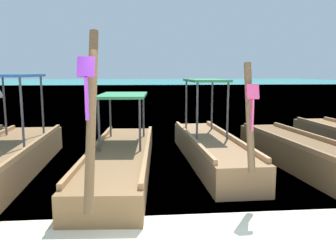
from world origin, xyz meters
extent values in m
plane|color=teal|center=(0.00, 61.66, 0.00)|extent=(120.00, 120.00, 0.00)
cube|color=brown|center=(-3.48, 4.08, 0.31)|extent=(1.37, 5.51, 0.62)
cube|color=#9F7246|center=(-2.87, 4.09, 0.67)|extent=(0.13, 5.05, 0.10)
cylinder|color=#4C4C51|center=(-3.02, 3.95, 1.36)|extent=(0.05, 0.05, 1.48)
cylinder|color=#4C4C51|center=(-3.96, 5.59, 1.36)|extent=(0.05, 0.05, 1.48)
cylinder|color=#4C4C51|center=(-3.04, 5.60, 1.36)|extent=(0.05, 0.05, 1.48)
cube|color=#235BA3|center=(-3.49, 4.77, 2.13)|extent=(1.14, 1.86, 0.06)
cube|color=brown|center=(-1.01, 4.18, 0.25)|extent=(1.67, 5.96, 0.49)
cube|color=#9F7246|center=(-1.61, 4.22, 0.54)|extent=(0.45, 5.41, 0.10)
cube|color=#9F7246|center=(-0.42, 4.14, 0.54)|extent=(0.45, 5.41, 0.10)
cylinder|color=brown|center=(-1.23, 1.01, 1.62)|extent=(0.18, 0.89, 2.29)
cube|color=purple|center=(-1.24, 0.79, 2.26)|extent=(0.21, 0.15, 0.25)
cube|color=purple|center=(-1.25, 0.77, 1.89)|extent=(0.04, 0.08, 0.51)
cylinder|color=#4C4C51|center=(-1.47, 4.07, 1.06)|extent=(0.05, 0.05, 1.14)
cylinder|color=#4C4C51|center=(-0.58, 4.01, 1.06)|extent=(0.05, 0.05, 1.14)
cylinder|color=#4C4C51|center=(-1.35, 5.83, 1.06)|extent=(0.05, 0.05, 1.14)
cylinder|color=#4C4C51|center=(-0.46, 5.77, 1.06)|extent=(0.05, 0.05, 1.14)
cube|color=#2D844C|center=(-0.96, 4.92, 1.66)|extent=(1.21, 2.03, 0.06)
cube|color=olive|center=(1.15, 4.74, 0.30)|extent=(1.17, 5.24, 0.59)
cube|color=#AF7F52|center=(0.66, 4.73, 0.64)|extent=(0.18, 4.80, 0.10)
cube|color=#AF7F52|center=(1.64, 4.75, 0.64)|extent=(0.18, 4.80, 0.10)
cylinder|color=brown|center=(1.21, 2.08, 1.48)|extent=(0.13, 0.51, 1.79)
cube|color=#F24C8C|center=(1.21, 1.99, 1.89)|extent=(0.20, 0.11, 0.25)
cube|color=#F24C8C|center=(1.21, 1.97, 1.51)|extent=(0.03, 0.08, 0.52)
cylinder|color=#4C4C51|center=(0.78, 4.60, 1.28)|extent=(0.05, 0.05, 1.38)
cylinder|color=#4C4C51|center=(1.52, 4.62, 1.28)|extent=(0.05, 0.05, 1.38)
cylinder|color=#4C4C51|center=(0.75, 6.17, 1.28)|extent=(0.05, 0.05, 1.38)
cylinder|color=#4C4C51|center=(1.49, 6.18, 1.28)|extent=(0.05, 0.05, 1.38)
cube|color=#2D844C|center=(1.14, 5.39, 2.00)|extent=(0.94, 1.78, 0.06)
cube|color=brown|center=(3.19, 3.63, 0.32)|extent=(1.45, 6.00, 0.63)
cube|color=brown|center=(2.73, 3.60, 0.68)|extent=(0.48, 5.46, 0.10)
cube|color=brown|center=(3.66, 3.66, 0.68)|extent=(0.48, 5.46, 0.10)
camera|label=1|loc=(-0.66, -3.41, 2.20)|focal=36.84mm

